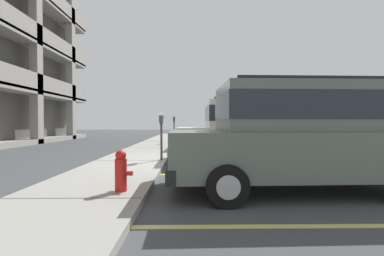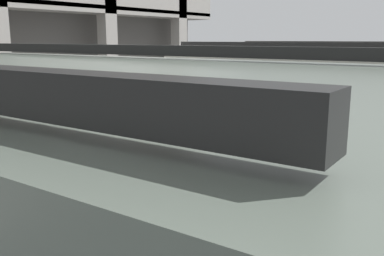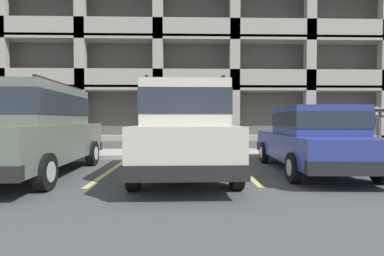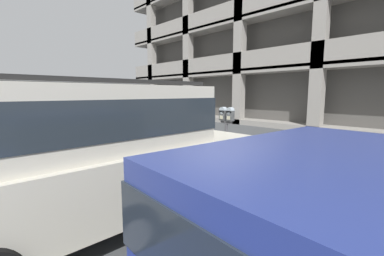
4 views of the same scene
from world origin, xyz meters
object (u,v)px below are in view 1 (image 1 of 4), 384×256
at_px(red_sedan, 297,133).
at_px(parking_meter_near, 161,125).
at_px(silver_suv, 252,129).
at_px(parking_meter_far, 174,123).
at_px(dark_hatchback, 228,133).
at_px(fire_hydrant, 121,171).

distance_m(red_sedan, parking_meter_near, 4.33).
height_order(silver_suv, parking_meter_near, silver_suv).
xyz_separation_m(silver_suv, parking_meter_far, (6.28, 2.84, 0.18)).
bearing_deg(parking_meter_far, silver_suv, -155.68).
bearing_deg(silver_suv, dark_hatchback, 5.22).
bearing_deg(red_sedan, fire_hydrant, 96.14).
distance_m(red_sedan, parking_meter_far, 10.06).
relative_size(dark_hatchback, parking_meter_near, 3.15).
distance_m(silver_suv, red_sedan, 3.36).
distance_m(dark_hatchback, fire_hydrant, 7.40).
bearing_deg(fire_hydrant, red_sedan, -82.38).
bearing_deg(parking_meter_far, parking_meter_near, 179.74).
distance_m(parking_meter_near, fire_hydrant, 3.73).
bearing_deg(parking_meter_near, parking_meter_far, -0.26).
height_order(silver_suv, parking_meter_far, silver_suv).
bearing_deg(dark_hatchback, parking_meter_near, 144.20).
xyz_separation_m(dark_hatchback, parking_meter_near, (-3.17, 2.56, 0.38)).
xyz_separation_m(red_sedan, parking_meter_far, (9.64, 2.86, 0.18)).
xyz_separation_m(dark_hatchback, fire_hydrant, (-6.81, 2.86, -0.36)).
bearing_deg(parking_meter_far, red_sedan, -163.48).
xyz_separation_m(parking_meter_near, fire_hydrant, (-3.65, 0.30, -0.74)).
relative_size(red_sedan, parking_meter_far, 3.14).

